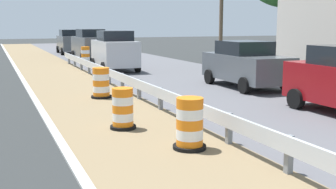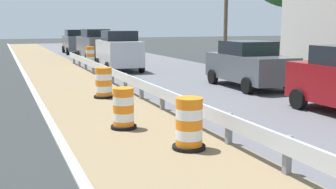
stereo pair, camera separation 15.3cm
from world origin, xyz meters
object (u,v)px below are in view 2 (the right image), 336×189
car_lead_near_lane (95,45)px  car_trailing_far_lane (75,42)px  traffic_barrel_mid (124,110)px  traffic_barrel_far (104,84)px  car_lead_far_lane (119,51)px  car_distant_a (78,37)px  traffic_barrel_close (189,126)px  traffic_barrel_farther (90,56)px  car_mid_far_lane (249,64)px

car_lead_near_lane → car_trailing_far_lane: (-0.21, 7.40, -0.06)m
traffic_barrel_mid → car_lead_near_lane: size_ratio=0.23×
traffic_barrel_mid → traffic_barrel_far: traffic_barrel_far is taller
traffic_barrel_far → car_lead_near_lane: 16.23m
traffic_barrel_far → car_lead_far_lane: bearing=71.1°
car_lead_near_lane → traffic_barrel_far: bearing=167.4°
car_distant_a → car_lead_far_lane: bearing=-7.5°
traffic_barrel_close → car_lead_near_lane: car_lead_near_lane is taller
traffic_barrel_farther → car_lead_near_lane: 2.91m
car_lead_near_lane → car_lead_far_lane: size_ratio=1.10×
traffic_barrel_far → car_trailing_far_lane: bearing=82.8°
traffic_barrel_far → car_mid_far_lane: (6.23, 0.22, 0.47)m
traffic_barrel_close → traffic_barrel_far: bearing=91.8°
car_lead_far_lane → car_trailing_far_lane: size_ratio=0.89×
traffic_barrel_close → car_trailing_far_lane: bearing=84.8°
traffic_barrel_close → traffic_barrel_farther: traffic_barrel_farther is taller
traffic_barrel_close → car_distant_a: (5.77, 46.02, 0.46)m
traffic_barrel_mid → car_trailing_far_lane: size_ratio=0.22×
traffic_barrel_farther → car_mid_far_lane: (4.01, -13.00, 0.45)m
traffic_barrel_mid → car_mid_far_lane: (6.82, 4.85, 0.50)m
traffic_barrel_farther → car_lead_far_lane: bearing=-82.1°
car_trailing_far_lane → car_distant_a: 16.13m
car_mid_far_lane → car_distant_a: (-0.25, 38.94, -0.01)m
car_distant_a → car_trailing_far_lane: bearing=-12.6°
car_lead_far_lane → car_mid_far_lane: 8.88m
traffic_barrel_mid → traffic_barrel_farther: (2.81, 17.85, 0.05)m
car_mid_far_lane → car_distant_a: car_mid_far_lane is taller
traffic_barrel_mid → car_distant_a: size_ratio=0.24×
car_lead_near_lane → car_mid_far_lane: car_lead_near_lane is taller
car_lead_near_lane → car_mid_far_lane: size_ratio=1.03×
traffic_barrel_farther → car_trailing_far_lane: bearing=86.0°
car_mid_far_lane → car_lead_far_lane: bearing=-156.6°
traffic_barrel_far → car_lead_far_lane: size_ratio=0.26×
traffic_barrel_far → car_distant_a: car_distant_a is taller
traffic_barrel_mid → traffic_barrel_far: (0.59, 4.63, 0.02)m
traffic_barrel_mid → car_trailing_far_lane: car_trailing_far_lane is taller
traffic_barrel_farther → car_lead_near_lane: car_lead_near_lane is taller
traffic_barrel_close → car_distant_a: car_distant_a is taller
traffic_barrel_mid → car_mid_far_lane: size_ratio=0.24×
traffic_barrel_mid → car_lead_far_lane: size_ratio=0.25×
traffic_barrel_close → car_lead_near_lane: 22.97m
car_lead_far_lane → car_trailing_far_lane: 14.88m
car_lead_far_lane → car_mid_far_lane: car_lead_far_lane is taller
traffic_barrel_far → car_trailing_far_lane: (2.93, 23.31, 0.57)m
car_lead_far_lane → car_distant_a: car_lead_far_lane is taller
traffic_barrel_farther → car_mid_far_lane: 13.61m
traffic_barrel_close → car_distant_a: size_ratio=0.25×
car_lead_far_lane → car_distant_a: bearing=-3.9°
traffic_barrel_far → car_lead_near_lane: (3.14, 15.91, 0.63)m
traffic_barrel_far → car_trailing_far_lane: 23.50m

